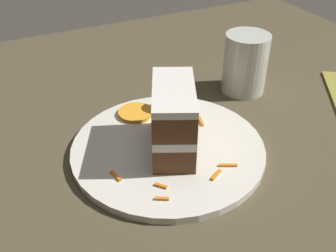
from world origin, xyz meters
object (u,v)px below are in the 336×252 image
object	(u,v)px
cream_dollop	(174,96)
orange_garnish	(136,113)
drinking_glass	(245,67)
plate	(168,148)
cake_slice	(175,120)

from	to	relation	value
cream_dollop	orange_garnish	bearing A→B (deg)	-13.22
cream_dollop	drinking_glass	distance (m)	0.15
orange_garnish	drinking_glass	size ratio (longest dim) A/B	0.53
plate	cake_slice	world-z (taller)	cake_slice
drinking_glass	cake_slice	bearing A→B (deg)	29.84
plate	drinking_glass	xyz separation A→B (m)	(-0.20, -0.10, 0.04)
plate	cake_slice	distance (m)	0.05
cream_dollop	orange_garnish	world-z (taller)	cream_dollop
plate	orange_garnish	world-z (taller)	orange_garnish
plate	drinking_glass	world-z (taller)	drinking_glass
cream_dollop	orange_garnish	xyz separation A→B (m)	(0.06, -0.01, -0.02)
cake_slice	cream_dollop	xyz separation A→B (m)	(-0.05, -0.09, -0.02)
cake_slice	orange_garnish	xyz separation A→B (m)	(0.02, -0.11, -0.04)
orange_garnish	cream_dollop	bearing A→B (deg)	166.78
cream_dollop	drinking_glass	xyz separation A→B (m)	(-0.15, -0.02, 0.01)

